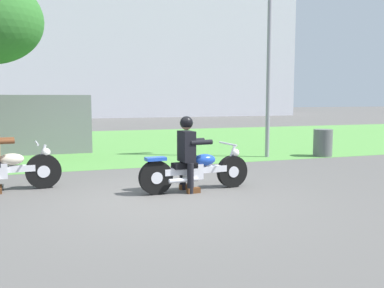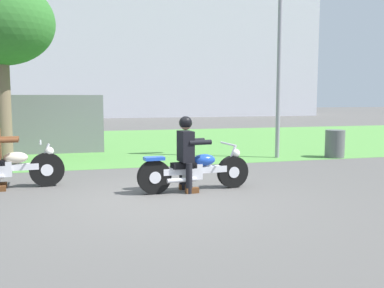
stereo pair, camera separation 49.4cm
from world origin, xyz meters
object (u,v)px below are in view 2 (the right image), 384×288
object	(u,v)px
motorcycle_lead	(195,170)
streetlight_pole	(284,40)
trash_can	(335,144)
rider_lead	(187,148)
motorcycle_follow	(6,168)

from	to	relation	value
motorcycle_lead	streetlight_pole	distance (m)	5.85
streetlight_pole	trash_can	distance (m)	3.32
motorcycle_lead	rider_lead	world-z (taller)	rider_lead
motorcycle_lead	motorcycle_follow	world-z (taller)	motorcycle_follow
streetlight_pole	motorcycle_lead	bearing A→B (deg)	-134.94
trash_can	motorcycle_follow	bearing A→B (deg)	-165.96
trash_can	rider_lead	bearing A→B (deg)	-148.61
motorcycle_follow	streetlight_pole	distance (m)	7.97
rider_lead	streetlight_pole	distance (m)	5.77
motorcycle_lead	trash_can	xyz separation A→B (m)	(5.07, 3.18, 0.02)
motorcycle_lead	rider_lead	xyz separation A→B (m)	(-0.17, -0.01, 0.43)
motorcycle_lead	rider_lead	size ratio (longest dim) A/B	1.56
rider_lead	streetlight_pole	size ratio (longest dim) A/B	0.26
motorcycle_follow	trash_can	size ratio (longest dim) A/B	2.68
motorcycle_lead	streetlight_pole	xyz separation A→B (m)	(3.57, 3.58, 2.95)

